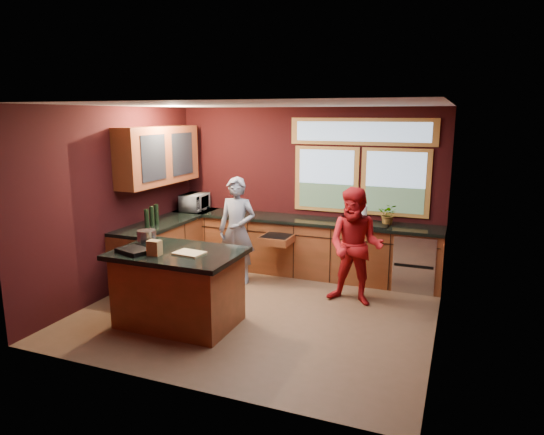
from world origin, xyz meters
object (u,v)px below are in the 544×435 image
Objects in this scene: cutting_board at (189,253)px; person_grey at (237,231)px; person_red at (355,247)px; island at (179,287)px; stock_pot at (147,237)px.

person_grey is at bearing 96.36° from cutting_board.
person_red is at bearing -6.86° from person_grey.
person_grey is 4.73× the size of cutting_board.
cutting_board is at bearing -14.04° from island.
cutting_board is 0.78m from stock_pot.
person_grey is 6.90× the size of stock_pot.
stock_pot is at bearing -111.30° from person_grey.
stock_pot is at bearing 164.74° from island.
island is 0.94× the size of person_grey.
stock_pot reaches higher than cutting_board.
person_red is 6.77× the size of stock_pot.
person_red reaches higher than island.
person_grey is at bearing 69.81° from stock_pot.
cutting_board is (-1.69, -1.53, 0.14)m from person_red.
island is 1.70m from person_grey.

